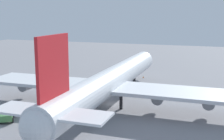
% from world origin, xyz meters
% --- Properties ---
extents(ground_plane, '(261.66, 261.66, 0.00)m').
position_xyz_m(ground_plane, '(0.00, 0.00, 0.00)').
color(ground_plane, gray).
extents(cargo_airplane, '(65.41, 56.97, 17.36)m').
position_xyz_m(cargo_airplane, '(-0.51, 0.00, 5.42)').
color(cargo_airplane, silver).
rests_on(cargo_airplane, ground_plane).
extents(pushback_tractor, '(5.31, 4.59, 2.21)m').
position_xyz_m(pushback_tractor, '(-16.77, 15.63, 1.14)').
color(pushback_tractor, '#333338').
rests_on(pushback_tractor, ground_plane).
extents(safety_cone_nose, '(0.42, 0.42, 0.60)m').
position_xyz_m(safety_cone_nose, '(29.44, -0.17, 0.30)').
color(safety_cone_nose, orange).
rests_on(safety_cone_nose, ground_plane).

